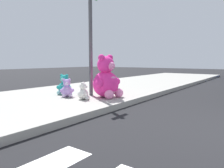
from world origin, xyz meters
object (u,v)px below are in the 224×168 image
object	(u,v)px
plush_pink_large	(107,80)
plush_teal	(64,86)
plush_red	(100,84)
sign_pole	(91,39)
plush_lavender	(67,90)
plush_white	(83,93)

from	to	relation	value
plush_pink_large	plush_teal	xyz separation A→B (m)	(-0.39, 1.38, -0.24)
plush_red	plush_teal	bearing A→B (deg)	160.67
sign_pole	plush_pink_large	world-z (taller)	sign_pole
sign_pole	plush_red	world-z (taller)	sign_pole
plush_red	plush_lavender	size ratio (longest dim) A/B	1.19
sign_pole	plush_red	distance (m)	1.72
sign_pole	plush_pink_large	distance (m)	1.34
plush_white	plush_teal	bearing A→B (deg)	75.62
plush_pink_large	plush_teal	distance (m)	1.45
plush_red	plush_teal	xyz separation A→B (m)	(-1.24, 0.44, -0.00)
plush_pink_large	plush_lavender	xyz separation A→B (m)	(-0.65, 0.97, -0.28)
plush_pink_large	plush_white	distance (m)	0.79
plush_red	plush_teal	world-z (taller)	plush_red
plush_white	plush_pink_large	bearing A→B (deg)	-22.90
sign_pole	plush_teal	bearing A→B (deg)	114.98
plush_red	plush_lavender	world-z (taller)	plush_red
plush_white	plush_lavender	world-z (taller)	plush_lavender
plush_white	sign_pole	bearing A→B (deg)	24.89
plush_red	plush_lavender	distance (m)	1.50
sign_pole	plush_white	xyz separation A→B (m)	(-0.65, -0.30, -1.51)
sign_pole	plush_lavender	distance (m)	1.66
plush_teal	plush_lavender	bearing A→B (deg)	-122.27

